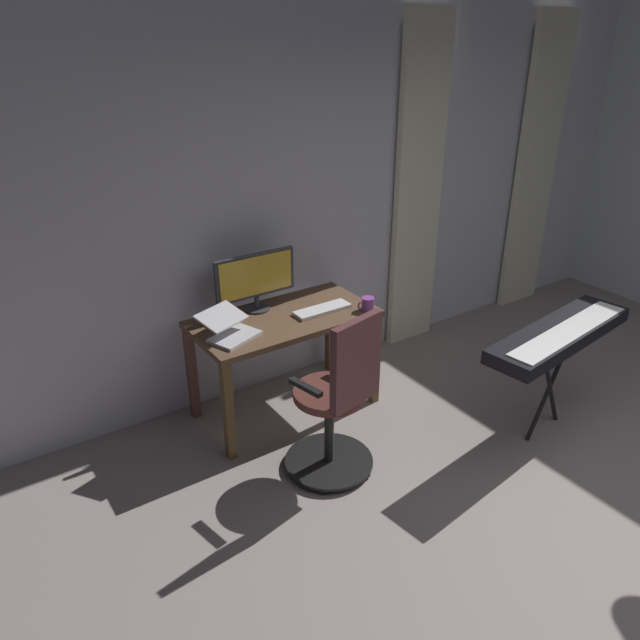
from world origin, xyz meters
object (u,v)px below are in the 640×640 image
at_px(desk, 284,330).
at_px(computer_keyboard, 322,310).
at_px(laptop, 230,329).
at_px(mug_tea, 367,304).
at_px(computer_monitor, 255,278).
at_px(piano_keyboard, 560,336).
at_px(computer_mouse, 211,323).
at_px(office_chair, 338,403).

relative_size(desk, computer_keyboard, 3.02).
distance_m(computer_keyboard, laptop, 0.70).
distance_m(desk, computer_keyboard, 0.30).
height_order(computer_keyboard, mug_tea, mug_tea).
bearing_deg(computer_monitor, desk, 114.82).
relative_size(computer_keyboard, laptop, 1.05).
bearing_deg(desk, piano_keyboard, 137.35).
height_order(desk, mug_tea, mug_tea).
distance_m(mug_tea, piano_keyboard, 1.27).
distance_m(desk, mug_tea, 0.61).
height_order(computer_monitor, mug_tea, computer_monitor).
bearing_deg(piano_keyboard, computer_mouse, -44.56).
bearing_deg(piano_keyboard, desk, -49.88).
height_order(computer_keyboard, piano_keyboard, piano_keyboard).
bearing_deg(piano_keyboard, laptop, -40.54).
bearing_deg(computer_monitor, computer_keyboard, 141.60).
distance_m(computer_monitor, piano_keyboard, 2.03).
distance_m(computer_monitor, computer_keyboard, 0.51).
distance_m(computer_mouse, piano_keyboard, 2.26).
height_order(desk, laptop, laptop).
bearing_deg(office_chair, piano_keyboard, -29.05).
bearing_deg(laptop, office_chair, 94.68).
xyz_separation_m(laptop, computer_mouse, (0.03, -0.21, -0.03)).
bearing_deg(office_chair, mug_tea, 28.61).
distance_m(computer_keyboard, piano_keyboard, 1.57).
bearing_deg(piano_keyboard, computer_monitor, -52.32).
distance_m(laptop, computer_mouse, 0.21).
height_order(office_chair, piano_keyboard, office_chair).
relative_size(office_chair, computer_keyboard, 2.66).
bearing_deg(laptop, mug_tea, 149.45).
xyz_separation_m(computer_keyboard, mug_tea, (-0.27, 0.16, 0.03)).
bearing_deg(laptop, computer_monitor, -162.25).
relative_size(computer_mouse, mug_tea, 0.75).
relative_size(computer_monitor, computer_mouse, 5.94).
bearing_deg(computer_mouse, desk, 162.71).
bearing_deg(desk, office_chair, 82.54).
height_order(computer_monitor, laptop, computer_monitor).
bearing_deg(desk, laptop, 8.39).
xyz_separation_m(desk, laptop, (0.44, 0.06, 0.16)).
bearing_deg(office_chair, computer_monitor, 77.83).
bearing_deg(computer_monitor, mug_tea, 144.86).
xyz_separation_m(computer_mouse, mug_tea, (-1.00, 0.38, 0.03)).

